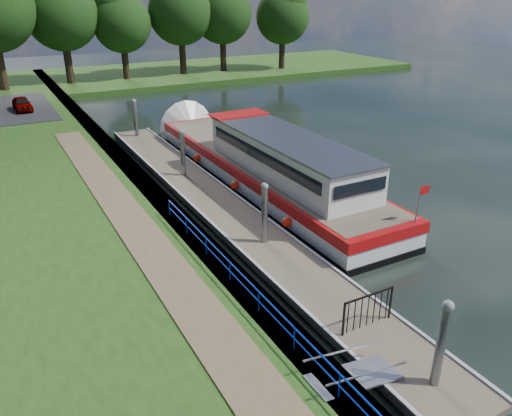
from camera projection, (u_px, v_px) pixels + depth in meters
ground at (418, 382)px, 13.57m from camera, size 160.00×160.00×0.00m
bank_edge at (154, 199)px, 24.34m from camera, size 1.10×90.00×0.78m
far_bank at (174, 73)px, 60.45m from camera, size 60.00×18.00×0.60m
footpath at (164, 265)px, 17.75m from camera, size 1.60×40.00×0.05m
blue_fence at (275, 313)px, 14.25m from camera, size 0.04×18.04×0.72m
pontoon at (218, 207)px, 23.93m from camera, size 2.50×30.00×0.56m
mooring_piles at (218, 186)px, 23.49m from camera, size 0.30×27.30×3.55m
gangway at (354, 376)px, 12.91m from camera, size 2.58×1.00×0.92m
gate_panel at (368, 306)px, 14.87m from camera, size 1.85×0.05×1.15m
barge at (258, 163)px, 27.21m from camera, size 4.36×21.15×4.78m
horizon_trees at (49, 9)px, 48.73m from camera, size 54.38×10.03×12.87m
car_a at (22, 104)px, 39.67m from camera, size 1.42×3.23×1.08m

